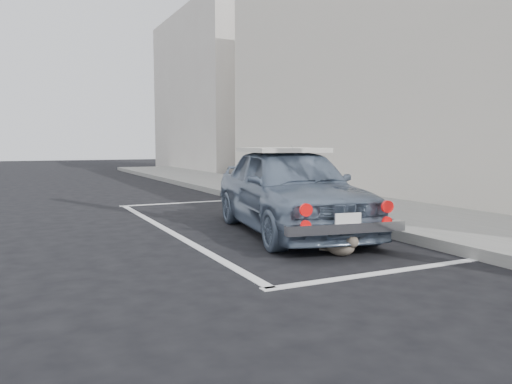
% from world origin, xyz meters
% --- Properties ---
extents(ground, '(80.00, 80.00, 0.00)m').
position_xyz_m(ground, '(0.00, 0.00, 0.00)').
color(ground, black).
rests_on(ground, ground).
extents(sidewalk, '(2.80, 40.00, 0.15)m').
position_xyz_m(sidewalk, '(3.20, 2.00, 0.07)').
color(sidewalk, slate).
rests_on(sidewalk, ground).
extents(shop_building, '(3.50, 18.00, 7.00)m').
position_xyz_m(shop_building, '(6.33, 4.00, 3.49)').
color(shop_building, silver).
rests_on(shop_building, ground).
extents(building_far, '(3.50, 10.00, 8.00)m').
position_xyz_m(building_far, '(6.35, 20.00, 4.00)').
color(building_far, beige).
rests_on(building_far, ground).
extents(pline_rear, '(3.00, 0.12, 0.01)m').
position_xyz_m(pline_rear, '(0.50, -0.50, 0.00)').
color(pline_rear, silver).
rests_on(pline_rear, ground).
extents(pline_front, '(3.00, 0.12, 0.01)m').
position_xyz_m(pline_front, '(0.50, 6.50, 0.00)').
color(pline_front, silver).
rests_on(pline_front, ground).
extents(pline_side, '(0.12, 7.00, 0.01)m').
position_xyz_m(pline_side, '(-0.90, 3.00, 0.00)').
color(pline_side, silver).
rests_on(pline_side, ground).
extents(retro_coupe, '(2.22, 4.17, 1.35)m').
position_xyz_m(retro_coupe, '(0.77, 2.08, 0.68)').
color(retro_coupe, slate).
rests_on(retro_coupe, ground).
extents(cat, '(0.37, 0.53, 0.30)m').
position_xyz_m(cat, '(0.53, 0.37, 0.14)').
color(cat, '#78685B').
rests_on(cat, ground).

